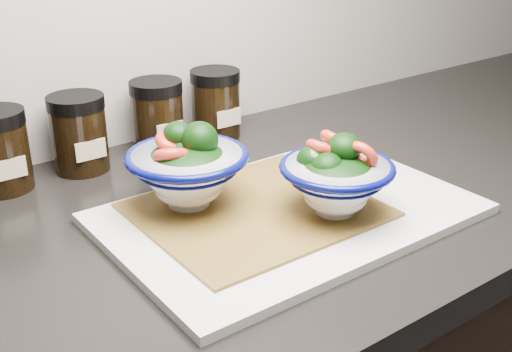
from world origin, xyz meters
TOP-DOWN VIEW (x-y plane):
  - countertop at (0.00, 1.45)m, footprint 3.50×0.60m
  - cutting_board at (0.17, 1.39)m, footprint 0.45×0.30m
  - bamboo_mat at (0.13, 1.41)m, footprint 0.28×0.24m
  - bowl_left at (0.07, 1.47)m, footprint 0.15×0.15m
  - bowl_right at (0.20, 1.35)m, footprint 0.14×0.14m
  - spice_jar_c at (0.02, 1.69)m, footprint 0.08×0.08m
  - spice_jar_d at (0.15, 1.69)m, footprint 0.08×0.08m
  - spice_jar_e at (0.25, 1.69)m, footprint 0.08×0.08m

SIDE VIEW (x-z plane):
  - countertop at x=0.00m, z-range 0.86..0.90m
  - cutting_board at x=0.17m, z-range 0.90..0.91m
  - bamboo_mat at x=0.13m, z-range 0.91..0.92m
  - spice_jar_c at x=0.02m, z-range 0.90..1.01m
  - spice_jar_d at x=0.15m, z-range 0.90..1.01m
  - spice_jar_e at x=0.25m, z-range 0.90..1.01m
  - bowl_right at x=0.20m, z-range 0.91..1.01m
  - bowl_left at x=0.07m, z-range 0.91..1.02m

